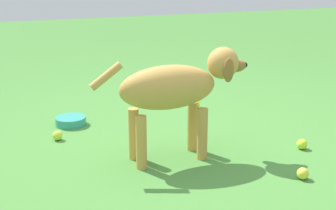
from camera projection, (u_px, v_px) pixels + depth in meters
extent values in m
plane|color=#478438|center=(186.00, 142.00, 3.11)|extent=(14.00, 14.00, 0.00)
ellipsoid|color=#C69347|center=(168.00, 87.00, 2.73)|extent=(0.59, 0.23, 0.26)
cylinder|color=#C69347|center=(192.00, 126.00, 2.95)|extent=(0.06, 0.06, 0.32)
cylinder|color=#C69347|center=(202.00, 134.00, 2.82)|extent=(0.06, 0.06, 0.32)
cylinder|color=#C69347|center=(134.00, 134.00, 2.82)|extent=(0.06, 0.06, 0.32)
cylinder|color=#C69347|center=(141.00, 142.00, 2.69)|extent=(0.06, 0.06, 0.32)
ellipsoid|color=#C69347|center=(223.00, 63.00, 2.82)|extent=(0.19, 0.17, 0.19)
ellipsoid|color=olive|center=(236.00, 66.00, 2.85)|extent=(0.13, 0.09, 0.08)
sphere|color=black|center=(245.00, 65.00, 2.88)|extent=(0.03, 0.03, 0.03)
ellipsoid|color=olive|center=(215.00, 64.00, 2.90)|extent=(0.07, 0.03, 0.14)
ellipsoid|color=olive|center=(229.00, 70.00, 2.74)|extent=(0.07, 0.03, 0.14)
cylinder|color=#C69347|center=(106.00, 76.00, 2.58)|extent=(0.19, 0.04, 0.15)
sphere|color=#CCDE2B|center=(196.00, 104.00, 3.82)|extent=(0.07, 0.07, 0.07)
sphere|color=#CDE331|center=(302.00, 144.00, 3.00)|extent=(0.07, 0.07, 0.07)
sphere|color=#D6D73F|center=(303.00, 173.00, 2.59)|extent=(0.07, 0.07, 0.07)
sphere|color=#CADF41|center=(57.00, 135.00, 3.14)|extent=(0.07, 0.07, 0.07)
cylinder|color=teal|center=(71.00, 121.00, 3.43)|extent=(0.22, 0.22, 0.06)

